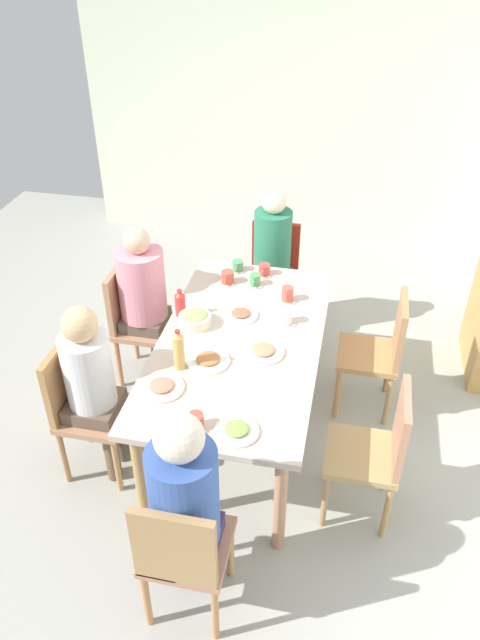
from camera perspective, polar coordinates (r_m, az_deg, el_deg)
ground_plane at (r=4.17m, az=-0.00°, el=-10.49°), size 6.90×6.90×0.00m
wall_left at (r=6.06m, az=6.04°, el=18.82°), size 0.12×4.25×2.60m
dining_table at (r=3.71m, az=-0.00°, el=-2.98°), size 1.82×0.97×0.78m
chair_0 at (r=4.14m, az=13.14°, el=-2.61°), size 0.40×0.40×0.90m
chair_1 at (r=3.75m, az=-14.68°, el=-7.61°), size 0.40×0.40×0.90m
person_1 at (r=3.58m, az=-13.82°, el=-5.46°), size 0.30×0.30×1.20m
chair_2 at (r=4.39m, az=-9.90°, el=0.22°), size 0.40×0.40×0.90m
person_2 at (r=4.23m, az=-9.07°, el=2.57°), size 0.33×0.33×1.22m
chair_3 at (r=4.86m, az=3.13°, el=4.53°), size 0.40×0.40×0.90m
person_3 at (r=4.68m, az=3.04°, el=6.34°), size 0.30×0.30×1.25m
chair_4 at (r=2.99m, az=-5.45°, el=-20.95°), size 0.40×0.40×0.90m
person_4 at (r=2.83m, az=-5.22°, el=-16.55°), size 0.32×0.32×1.29m
chair_5 at (r=3.46m, az=12.86°, el=-11.69°), size 0.40×0.40×0.90m
plate_0 at (r=3.07m, az=-0.33°, el=-10.37°), size 0.23×0.23×0.04m
plate_1 at (r=3.55m, az=2.19°, el=-2.94°), size 0.25×0.25×0.04m
plate_2 at (r=3.86m, az=0.07°, el=0.53°), size 0.22×0.22×0.04m
plate_3 at (r=3.34m, az=-7.42°, el=-6.27°), size 0.25×0.25×0.04m
plate_4 at (r=3.49m, az=-3.02°, el=-3.78°), size 0.25×0.25×0.04m
bowl_0 at (r=3.78m, az=-4.28°, el=0.13°), size 0.20×0.20×0.09m
cup_0 at (r=4.34m, az=-0.22°, el=5.14°), size 0.11×0.08×0.07m
cup_1 at (r=4.01m, az=4.50°, el=2.48°), size 0.11×0.08×0.10m
cup_2 at (r=3.08m, az=-4.19°, el=-9.52°), size 0.12×0.08×0.09m
cup_3 at (r=4.19m, az=-1.18°, el=4.08°), size 0.12×0.09×0.08m
cup_4 at (r=4.17m, az=1.43°, el=3.82°), size 0.11×0.07×0.08m
cup_5 at (r=3.79m, az=4.34°, el=0.38°), size 0.11×0.08×0.10m
cup_6 at (r=4.29m, az=2.30°, el=4.78°), size 0.12×0.08×0.08m
bottle_0 at (r=3.40m, az=-5.79°, el=-2.86°), size 0.06×0.06×0.26m
bottle_1 at (r=3.85m, az=-5.66°, el=1.56°), size 0.07×0.07×0.19m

